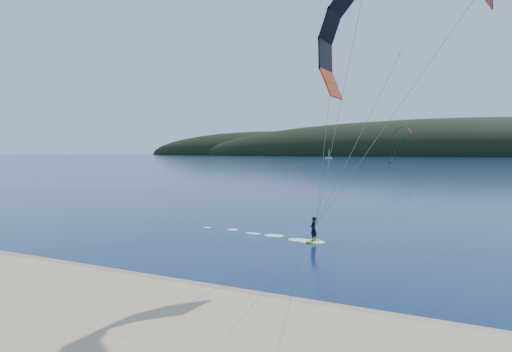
{
  "coord_description": "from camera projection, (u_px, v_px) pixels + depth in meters",
  "views": [
    {
      "loc": [
        16.69,
        -12.35,
        6.32
      ],
      "look_at": [
        4.94,
        10.0,
        5.0
      ],
      "focal_mm": 32.51,
      "sensor_mm": 36.0,
      "label": 1
    }
  ],
  "objects": [
    {
      "name": "sailboat",
      "position": [
        329.0,
        158.0,
        436.11
      ],
      "size": [
        7.18,
        4.71,
        10.02
      ],
      "color": "white",
      "rests_on": "ground"
    },
    {
      "name": "headland",
      "position": [
        487.0,
        156.0,
        677.46
      ],
      "size": [
        1200.0,
        310.0,
        140.0
      ],
      "color": "black",
      "rests_on": "ground"
    },
    {
      "name": "ground",
      "position": [
        36.0,
        306.0,
        19.0
      ],
      "size": [
        1800.0,
        1800.0,
        0.0
      ],
      "primitive_type": "plane",
      "color": "#08153C",
      "rests_on": "ground"
    },
    {
      "name": "wet_sand",
      "position": [
        117.0,
        278.0,
        22.97
      ],
      "size": [
        220.0,
        2.5,
        0.1
      ],
      "color": "#8C7351",
      "rests_on": "ground"
    },
    {
      "name": "kitesurfer_near",
      "position": [
        397.0,
        54.0,
        22.82
      ],
      "size": [
        22.44,
        9.9,
        15.98
      ],
      "color": "#A7D118",
      "rests_on": "ground"
    },
    {
      "name": "kitesurfer_far",
      "position": [
        402.0,
        136.0,
        201.03
      ],
      "size": [
        11.42,
        7.49,
        16.17
      ],
      "color": "#A7D118",
      "rests_on": "ground"
    }
  ]
}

